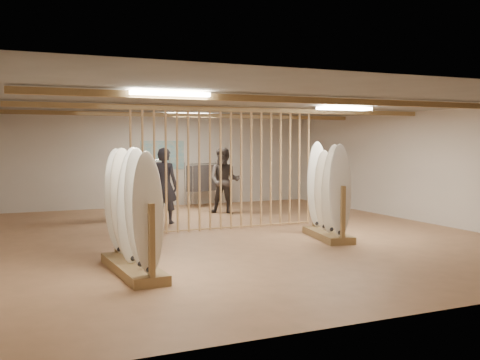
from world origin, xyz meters
name	(u,v)px	position (x,y,z in m)	size (l,w,h in m)	color
floor	(240,235)	(0.00, 0.00, 0.00)	(12.00, 12.00, 0.00)	#A57550
ceiling	(240,106)	(0.00, 0.00, 2.80)	(12.00, 12.00, 0.00)	gray
wall_back	(162,162)	(0.00, 6.00, 1.40)	(12.00, 12.00, 0.00)	beige
wall_front	(444,195)	(0.00, -6.00, 1.40)	(12.00, 12.00, 0.00)	beige
wall_right	(420,167)	(5.00, 0.00, 1.40)	(12.00, 12.00, 0.00)	beige
ceiling_slats	(240,110)	(0.00, 0.00, 2.72)	(9.50, 6.12, 0.10)	olive
light_panels	(240,109)	(0.00, 0.00, 2.74)	(1.20, 0.35, 0.06)	white
bamboo_partition	(226,169)	(0.00, 0.80, 1.40)	(4.45, 0.05, 2.78)	tan
poster	(163,155)	(0.00, 5.98, 1.60)	(1.40, 0.03, 0.90)	teal
rack_left	(133,230)	(-2.96, -2.56, 0.67)	(0.62, 2.09, 1.97)	olive
rack_right	(328,207)	(1.50, -1.17, 0.66)	(0.85, 1.75, 1.95)	olive
clothing_rack_a	(141,179)	(-1.33, 3.45, 1.03)	(1.47, 0.60, 1.59)	silver
clothing_rack_b	(204,178)	(1.08, 5.13, 0.91)	(1.24, 0.77, 1.39)	silver
shopper_a	(164,180)	(-1.02, 2.33, 1.07)	(0.78, 0.53, 2.14)	#28272F
shopper_b	(224,176)	(1.03, 3.39, 1.05)	(1.02, 0.79, 2.11)	#302925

